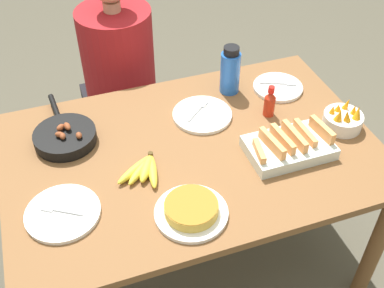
{
  "coord_description": "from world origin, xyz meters",
  "views": [
    {
      "loc": [
        -0.47,
        -1.35,
        2.07
      ],
      "look_at": [
        0.0,
        0.0,
        0.78
      ],
      "focal_mm": 45.0,
      "sensor_mm": 36.0,
      "label": 1
    }
  ],
  "objects_px": {
    "empty_plate_near_front": "(278,87)",
    "fruit_bowl_mango": "(343,119)",
    "skillet": "(65,136)",
    "frittata_plate_center": "(191,210)",
    "melon_tray": "(289,146)",
    "banana_bunch": "(144,169)",
    "empty_plate_far_left": "(63,213)",
    "person_figure": "(122,95)",
    "water_bottle": "(230,71)",
    "empty_plate_far_right": "(202,115)",
    "hot_sauce_bottle": "(270,103)"
  },
  "relations": [
    {
      "from": "water_bottle",
      "to": "empty_plate_far_right",
      "type": "bearing_deg",
      "value": -143.19
    },
    {
      "from": "frittata_plate_center",
      "to": "empty_plate_far_left",
      "type": "distance_m",
      "value": 0.45
    },
    {
      "from": "banana_bunch",
      "to": "hot_sauce_bottle",
      "type": "distance_m",
      "value": 0.63
    },
    {
      "from": "empty_plate_far_right",
      "to": "person_figure",
      "type": "distance_m",
      "value": 0.7
    },
    {
      "from": "empty_plate_far_right",
      "to": "person_figure",
      "type": "relative_size",
      "value": 0.21
    },
    {
      "from": "empty_plate_far_left",
      "to": "empty_plate_near_front",
      "type": "bearing_deg",
      "value": 22.21
    },
    {
      "from": "frittata_plate_center",
      "to": "water_bottle",
      "type": "relative_size",
      "value": 1.13
    },
    {
      "from": "frittata_plate_center",
      "to": "person_figure",
      "type": "bearing_deg",
      "value": 90.63
    },
    {
      "from": "empty_plate_near_front",
      "to": "person_figure",
      "type": "height_order",
      "value": "person_figure"
    },
    {
      "from": "skillet",
      "to": "frittata_plate_center",
      "type": "distance_m",
      "value": 0.65
    },
    {
      "from": "empty_plate_far_left",
      "to": "empty_plate_far_right",
      "type": "bearing_deg",
      "value": 28.63
    },
    {
      "from": "empty_plate_near_front",
      "to": "empty_plate_far_right",
      "type": "bearing_deg",
      "value": -169.42
    },
    {
      "from": "banana_bunch",
      "to": "skillet",
      "type": "xyz_separation_m",
      "value": [
        -0.26,
        0.28,
        0.01
      ]
    },
    {
      "from": "empty_plate_near_front",
      "to": "fruit_bowl_mango",
      "type": "xyz_separation_m",
      "value": [
        0.13,
        -0.34,
        0.03
      ]
    },
    {
      "from": "melon_tray",
      "to": "person_figure",
      "type": "distance_m",
      "value": 1.09
    },
    {
      "from": "skillet",
      "to": "empty_plate_far_right",
      "type": "bearing_deg",
      "value": -97.13
    },
    {
      "from": "water_bottle",
      "to": "hot_sauce_bottle",
      "type": "xyz_separation_m",
      "value": [
        0.09,
        -0.22,
        -0.05
      ]
    },
    {
      "from": "frittata_plate_center",
      "to": "empty_plate_far_left",
      "type": "xyz_separation_m",
      "value": [
        -0.43,
        0.15,
        -0.02
      ]
    },
    {
      "from": "skillet",
      "to": "person_figure",
      "type": "distance_m",
      "value": 0.73
    },
    {
      "from": "empty_plate_far_left",
      "to": "water_bottle",
      "type": "distance_m",
      "value": 0.98
    },
    {
      "from": "person_figure",
      "to": "melon_tray",
      "type": "bearing_deg",
      "value": -62.6
    },
    {
      "from": "hot_sauce_bottle",
      "to": "person_figure",
      "type": "distance_m",
      "value": 0.92
    },
    {
      "from": "empty_plate_far_right",
      "to": "water_bottle",
      "type": "bearing_deg",
      "value": 36.81
    },
    {
      "from": "empty_plate_near_front",
      "to": "person_figure",
      "type": "xyz_separation_m",
      "value": [
        -0.65,
        0.53,
        -0.25
      ]
    },
    {
      "from": "melon_tray",
      "to": "skillet",
      "type": "bearing_deg",
      "value": 156.57
    },
    {
      "from": "melon_tray",
      "to": "hot_sauce_bottle",
      "type": "distance_m",
      "value": 0.25
    },
    {
      "from": "banana_bunch",
      "to": "empty_plate_far_left",
      "type": "height_order",
      "value": "banana_bunch"
    },
    {
      "from": "banana_bunch",
      "to": "skillet",
      "type": "relative_size",
      "value": 0.46
    },
    {
      "from": "banana_bunch",
      "to": "frittata_plate_center",
      "type": "relative_size",
      "value": 0.73
    },
    {
      "from": "empty_plate_near_front",
      "to": "empty_plate_far_left",
      "type": "xyz_separation_m",
      "value": [
        -1.06,
        -0.43,
        -0.0
      ]
    },
    {
      "from": "empty_plate_far_left",
      "to": "empty_plate_far_right",
      "type": "relative_size",
      "value": 1.02
    },
    {
      "from": "frittata_plate_center",
      "to": "fruit_bowl_mango",
      "type": "height_order",
      "value": "fruit_bowl_mango"
    },
    {
      "from": "melon_tray",
      "to": "skillet",
      "type": "height_order",
      "value": "melon_tray"
    },
    {
      "from": "empty_plate_far_right",
      "to": "hot_sauce_bottle",
      "type": "relative_size",
      "value": 1.76
    },
    {
      "from": "empty_plate_near_front",
      "to": "water_bottle",
      "type": "distance_m",
      "value": 0.25
    },
    {
      "from": "skillet",
      "to": "empty_plate_near_front",
      "type": "bearing_deg",
      "value": -91.53
    },
    {
      "from": "water_bottle",
      "to": "melon_tray",
      "type": "bearing_deg",
      "value": -82.42
    },
    {
      "from": "empty_plate_near_front",
      "to": "empty_plate_far_left",
      "type": "relative_size",
      "value": 0.87
    },
    {
      "from": "empty_plate_far_left",
      "to": "person_figure",
      "type": "height_order",
      "value": "person_figure"
    },
    {
      "from": "melon_tray",
      "to": "person_figure",
      "type": "bearing_deg",
      "value": 117.4
    },
    {
      "from": "melon_tray",
      "to": "water_bottle",
      "type": "bearing_deg",
      "value": 97.58
    },
    {
      "from": "empty_plate_far_left",
      "to": "water_bottle",
      "type": "bearing_deg",
      "value": 30.56
    },
    {
      "from": "banana_bunch",
      "to": "empty_plate_near_front",
      "type": "relative_size",
      "value": 0.82
    },
    {
      "from": "empty_plate_far_right",
      "to": "hot_sauce_bottle",
      "type": "bearing_deg",
      "value": -16.74
    },
    {
      "from": "skillet",
      "to": "frittata_plate_center",
      "type": "xyz_separation_m",
      "value": [
        0.36,
        -0.54,
        -0.0
      ]
    },
    {
      "from": "skillet",
      "to": "fruit_bowl_mango",
      "type": "xyz_separation_m",
      "value": [
        1.12,
        -0.3,
        0.01
      ]
    },
    {
      "from": "melon_tray",
      "to": "skillet",
      "type": "distance_m",
      "value": 0.91
    },
    {
      "from": "hot_sauce_bottle",
      "to": "frittata_plate_center",
      "type": "bearing_deg",
      "value": -140.14
    },
    {
      "from": "fruit_bowl_mango",
      "to": "melon_tray",
      "type": "bearing_deg",
      "value": -167.0
    },
    {
      "from": "frittata_plate_center",
      "to": "empty_plate_far_left",
      "type": "bearing_deg",
      "value": 160.74
    }
  ]
}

